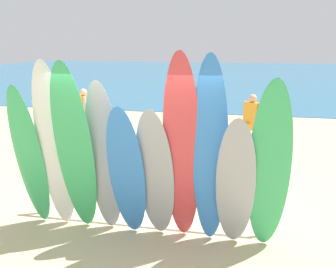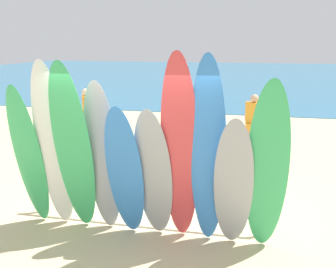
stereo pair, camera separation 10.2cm
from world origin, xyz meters
TOP-DOWN VIEW (x-y plane):
  - ground at (0.00, 14.00)m, footprint 60.00×60.00m
  - ocean_water at (0.00, 30.05)m, footprint 60.00×40.00m
  - surfboard_rack at (0.00, 0.00)m, footprint 3.95×0.07m
  - surfboard_green_0 at (-1.78, -0.56)m, footprint 0.48×0.67m
  - surfboard_white_1 at (-1.36, -0.54)m, footprint 0.58×0.67m
  - surfboard_green_2 at (-0.98, -0.64)m, footprint 0.61×0.84m
  - surfboard_grey_3 at (-0.59, -0.48)m, footprint 0.54×0.54m
  - surfboard_blue_4 at (-0.21, -0.59)m, footprint 0.57×0.66m
  - surfboard_grey_5 at (0.21, -0.53)m, footprint 0.59×0.64m
  - surfboard_red_6 at (0.61, -0.58)m, footprint 0.56×0.77m
  - surfboard_blue_7 at (1.00, -0.58)m, footprint 0.51×0.66m
  - surfboard_grey_8 at (1.36, -0.60)m, footprint 0.57×0.66m
  - surfboard_green_9 at (1.79, -0.61)m, footprint 0.58×0.71m
  - beachgoer_strolling at (-3.28, 4.87)m, footprint 0.41×0.53m
  - beachgoer_by_water at (1.57, 4.73)m, footprint 0.48×0.40m
  - beach_chair_red at (-2.51, 2.33)m, footprint 0.51×0.76m

SIDE VIEW (x-z plane):
  - ground at x=0.00m, z-range 0.00..0.00m
  - ocean_water at x=0.00m, z-range 0.00..0.02m
  - beach_chair_red at x=-2.51m, z-range 0.03..0.81m
  - surfboard_rack at x=0.00m, z-range 0.23..0.97m
  - beachgoer_by_water at x=1.57m, z-range 0.12..1.68m
  - beachgoer_strolling at x=-3.28m, z-range 0.12..1.69m
  - surfboard_grey_8 at x=1.36m, z-range 0.00..1.99m
  - surfboard_grey_5 at x=0.21m, z-range 0.00..2.05m
  - surfboard_blue_4 at x=-0.21m, z-range 0.00..2.09m
  - surfboard_green_0 at x=-1.78m, z-range 0.00..2.34m
  - surfboard_grey_3 at x=-0.59m, z-range 0.00..2.41m
  - surfboard_green_9 at x=1.79m, z-range 0.00..2.51m
  - surfboard_white_1 at x=-1.36m, z-range 0.00..2.69m
  - surfboard_green_2 at x=-0.98m, z-range 0.00..2.69m
  - surfboard_blue_7 at x=1.00m, z-range 0.00..2.80m
  - surfboard_red_6 at x=0.61m, z-range 0.00..2.82m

